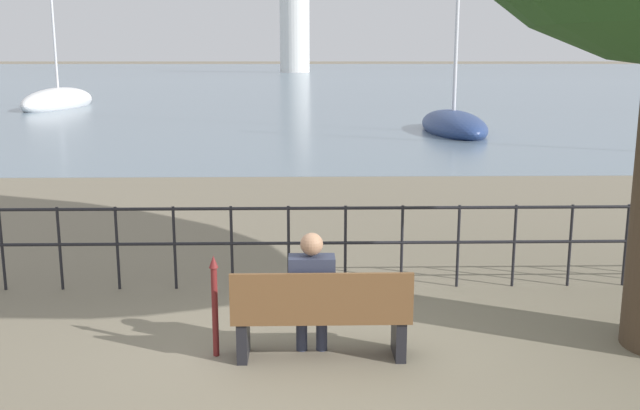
# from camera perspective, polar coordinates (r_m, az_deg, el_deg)

# --- Properties ---
(ground_plane) EXTENTS (1000.00, 1000.00, 0.00)m
(ground_plane) POSITION_cam_1_polar(r_m,az_deg,el_deg) (7.06, 0.10, -11.99)
(ground_plane) COLOR #7A705B
(harbor_water) EXTENTS (600.00, 300.00, 0.01)m
(harbor_water) POSITION_cam_1_polar(r_m,az_deg,el_deg) (167.07, -1.29, 10.76)
(harbor_water) COLOR slate
(harbor_water) RESTS_ON ground_plane
(park_bench) EXTENTS (1.70, 0.45, 0.90)m
(park_bench) POSITION_cam_1_polar(r_m,az_deg,el_deg) (6.84, 0.11, -8.91)
(park_bench) COLOR brown
(park_bench) RESTS_ON ground_plane
(seated_person_left) EXTENTS (0.44, 0.35, 1.24)m
(seated_person_left) POSITION_cam_1_polar(r_m,az_deg,el_deg) (6.82, -0.66, -6.71)
(seated_person_left) COLOR #2D3347
(seated_person_left) RESTS_ON ground_plane
(promenade_railing) EXTENTS (13.46, 0.04, 1.05)m
(promenade_railing) POSITION_cam_1_polar(r_m,az_deg,el_deg) (8.83, -0.24, -2.34)
(promenade_railing) COLOR black
(promenade_railing) RESTS_ON ground_plane
(closed_umbrella) EXTENTS (0.09, 0.09, 1.01)m
(closed_umbrella) POSITION_cam_1_polar(r_m,az_deg,el_deg) (6.94, -8.42, -7.56)
(closed_umbrella) COLOR maroon
(closed_umbrella) RESTS_ON ground_plane
(sailboat_1) EXTENTS (2.22, 6.53, 10.85)m
(sailboat_1) POSITION_cam_1_polar(r_m,az_deg,el_deg) (28.13, 10.61, 6.36)
(sailboat_1) COLOR navy
(sailboat_1) RESTS_ON ground_plane
(sailboat_3) EXTENTS (2.85, 8.44, 12.87)m
(sailboat_3) POSITION_cam_1_polar(r_m,az_deg,el_deg) (43.99, -20.17, 7.82)
(sailboat_3) COLOR white
(sailboat_3) RESTS_ON ground_plane
(harbor_lighthouse) EXTENTS (5.64, 5.64, 18.16)m
(harbor_lighthouse) POSITION_cam_1_polar(r_m,az_deg,el_deg) (139.55, -2.05, 14.03)
(harbor_lighthouse) COLOR white
(harbor_lighthouse) RESTS_ON ground_plane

